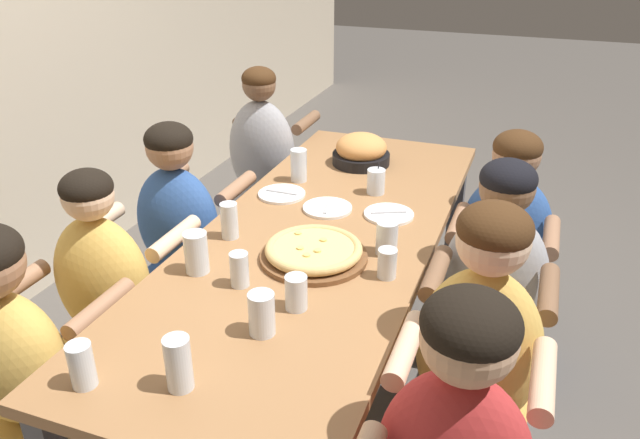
# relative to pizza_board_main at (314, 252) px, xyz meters

# --- Properties ---
(ground_plane) EXTENTS (18.00, 18.00, 0.00)m
(ground_plane) POSITION_rel_pizza_board_main_xyz_m (0.20, 0.05, -0.79)
(ground_plane) COLOR #514C47
(ground_plane) RESTS_ON ground
(dining_table) EXTENTS (2.25, 0.85, 0.76)m
(dining_table) POSITION_rel_pizza_board_main_xyz_m (0.20, 0.05, -0.11)
(dining_table) COLOR #996B42
(dining_table) RESTS_ON ground
(pizza_board_main) EXTENTS (0.37, 0.37, 0.05)m
(pizza_board_main) POSITION_rel_pizza_board_main_xyz_m (0.00, 0.00, 0.00)
(pizza_board_main) COLOR brown
(pizza_board_main) RESTS_ON dining_table
(skillet_bowl) EXTENTS (0.39, 0.27, 0.15)m
(skillet_bowl) POSITION_rel_pizza_board_main_xyz_m (0.92, 0.11, 0.03)
(skillet_bowl) COLOR black
(skillet_bowl) RESTS_ON dining_table
(empty_plate_a) EXTENTS (0.20, 0.20, 0.02)m
(empty_plate_a) POSITION_rel_pizza_board_main_xyz_m (0.39, 0.09, -0.02)
(empty_plate_a) COLOR white
(empty_plate_a) RESTS_ON dining_table
(empty_plate_b) EXTENTS (0.20, 0.20, 0.02)m
(empty_plate_b) POSITION_rel_pizza_board_main_xyz_m (0.42, -0.16, -0.02)
(empty_plate_b) COLOR white
(empty_plate_b) RESTS_ON dining_table
(empty_plate_c) EXTENTS (0.20, 0.20, 0.02)m
(empty_plate_c) POSITION_rel_pizza_board_main_xyz_m (0.45, 0.32, -0.02)
(empty_plate_c) COLOR white
(empty_plate_c) RESTS_ON dining_table
(cocktail_glass_blue) EXTENTS (0.08, 0.08, 0.13)m
(cocktail_glass_blue) POSITION_rel_pizza_board_main_xyz_m (0.61, -0.05, 0.02)
(cocktail_glass_blue) COLOR silver
(cocktail_glass_blue) RESTS_ON dining_table
(drinking_glass_a) EXTENTS (0.07, 0.07, 0.15)m
(drinking_glass_a) POSITION_rel_pizza_board_main_xyz_m (-0.72, 0.08, 0.04)
(drinking_glass_a) COLOR silver
(drinking_glass_a) RESTS_ON dining_table
(drinking_glass_b) EXTENTS (0.08, 0.08, 0.14)m
(drinking_glass_b) POSITION_rel_pizza_board_main_xyz_m (-0.21, 0.33, 0.04)
(drinking_glass_b) COLOR silver
(drinking_glass_b) RESTS_ON dining_table
(drinking_glass_c) EXTENTS (0.08, 0.08, 0.12)m
(drinking_glass_c) POSITION_rel_pizza_board_main_xyz_m (0.13, -0.22, 0.03)
(drinking_glass_c) COLOR silver
(drinking_glass_c) RESTS_ON dining_table
(drinking_glass_d) EXTENTS (0.07, 0.07, 0.11)m
(drinking_glass_d) POSITION_rel_pizza_board_main_xyz_m (-0.29, -0.06, 0.02)
(drinking_glass_d) COLOR silver
(drinking_glass_d) RESTS_ON dining_table
(drinking_glass_e) EXTENTS (0.06, 0.06, 0.11)m
(drinking_glass_e) POSITION_rel_pizza_board_main_xyz_m (-0.24, 0.16, 0.02)
(drinking_glass_e) COLOR silver
(drinking_glass_e) RESTS_ON dining_table
(drinking_glass_f) EXTENTS (0.07, 0.07, 0.14)m
(drinking_glass_f) POSITION_rel_pizza_board_main_xyz_m (0.63, 0.31, 0.04)
(drinking_glass_f) COLOR silver
(drinking_glass_f) RESTS_ON dining_table
(drinking_glass_g) EXTENTS (0.08, 0.08, 0.13)m
(drinking_glass_g) POSITION_rel_pizza_board_main_xyz_m (-0.44, -0.01, 0.03)
(drinking_glass_g) COLOR silver
(drinking_glass_g) RESTS_ON dining_table
(drinking_glass_h) EXTENTS (0.06, 0.06, 0.10)m
(drinking_glass_h) POSITION_rel_pizza_board_main_xyz_m (-0.03, -0.26, 0.02)
(drinking_glass_h) COLOR silver
(drinking_glass_h) RESTS_ON dining_table
(drinking_glass_i) EXTENTS (0.06, 0.06, 0.12)m
(drinking_glass_i) POSITION_rel_pizza_board_main_xyz_m (-0.79, 0.32, 0.02)
(drinking_glass_i) COLOR silver
(drinking_glass_i) RESTS_ON dining_table
(drinking_glass_j) EXTENTS (0.06, 0.06, 0.13)m
(drinking_glass_j) POSITION_rel_pizza_board_main_xyz_m (0.04, 0.34, 0.03)
(drinking_glass_j) COLOR silver
(drinking_glass_j) RESTS_ON dining_table
(diner_far_midleft) EXTENTS (0.51, 0.40, 1.09)m
(diner_far_midleft) POSITION_rel_pizza_board_main_xyz_m (-0.25, 0.69, -0.30)
(diner_far_midleft) COLOR gold
(diner_far_midleft) RESTS_ON ground
(diner_near_midleft) EXTENTS (0.51, 0.40, 1.17)m
(diner_near_midleft) POSITION_rel_pizza_board_main_xyz_m (-0.23, -0.59, -0.25)
(diner_near_midleft) COLOR gold
(diner_near_midleft) RESTS_ON ground
(diner_far_right) EXTENTS (0.51, 0.40, 1.15)m
(diner_far_right) POSITION_rel_pizza_board_main_xyz_m (1.06, 0.69, -0.27)
(diner_far_right) COLOR #99999E
(diner_far_right) RESTS_ON ground
(diner_far_left) EXTENTS (0.51, 0.40, 1.09)m
(diner_far_left) POSITION_rel_pizza_board_main_xyz_m (-0.68, 0.69, -0.28)
(diner_far_left) COLOR gold
(diner_far_left) RESTS_ON ground
(diner_near_center) EXTENTS (0.51, 0.40, 1.13)m
(diner_near_center) POSITION_rel_pizza_board_main_xyz_m (0.19, -0.59, -0.28)
(diner_near_center) COLOR #99999E
(diner_near_center) RESTS_ON ground
(diner_near_midright) EXTENTS (0.51, 0.40, 1.08)m
(diner_near_midright) POSITION_rel_pizza_board_main_xyz_m (0.68, -0.59, -0.30)
(diner_near_midright) COLOR #2D5193
(diner_near_midright) RESTS_ON ground
(diner_far_center) EXTENTS (0.51, 0.40, 1.10)m
(diner_far_center) POSITION_rel_pizza_board_main_xyz_m (0.24, 0.69, -0.29)
(diner_far_center) COLOR #2D5193
(diner_far_center) RESTS_ON ground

